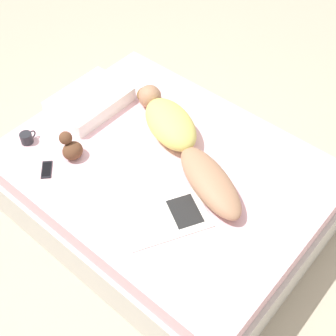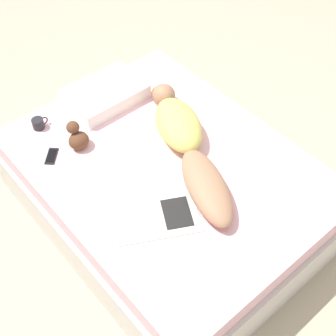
# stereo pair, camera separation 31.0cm
# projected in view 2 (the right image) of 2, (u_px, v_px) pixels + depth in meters

# --- Properties ---
(ground_plane) EXTENTS (12.00, 12.00, 0.00)m
(ground_plane) POSITION_uv_depth(u_px,v_px,m) (168.00, 211.00, 3.62)
(ground_plane) COLOR #B7A88E
(bed) EXTENTS (1.67, 2.18, 0.55)m
(bed) POSITION_uv_depth(u_px,v_px,m) (168.00, 189.00, 3.41)
(bed) COLOR beige
(bed) RESTS_ON ground_plane
(person) EXTENTS (0.72, 1.33, 0.21)m
(person) POSITION_uv_depth(u_px,v_px,m) (186.00, 142.00, 3.20)
(person) COLOR #A37556
(person) RESTS_ON bed
(open_magazine) EXTENTS (0.62, 0.54, 0.01)m
(open_magazine) POSITION_uv_depth(u_px,v_px,m) (157.00, 217.00, 2.90)
(open_magazine) COLOR silver
(open_magazine) RESTS_ON bed
(coffee_mug) EXTENTS (0.12, 0.09, 0.08)m
(coffee_mug) POSITION_uv_depth(u_px,v_px,m) (38.00, 123.00, 3.40)
(coffee_mug) COLOR #232328
(coffee_mug) RESTS_ON bed
(cell_phone) EXTENTS (0.15, 0.15, 0.01)m
(cell_phone) POSITION_uv_depth(u_px,v_px,m) (52.00, 156.00, 3.23)
(cell_phone) COLOR black
(cell_phone) RESTS_ON bed
(plush_toy) EXTENTS (0.15, 0.16, 0.20)m
(plush_toy) POSITION_uv_depth(u_px,v_px,m) (77.00, 137.00, 3.24)
(plush_toy) COLOR brown
(plush_toy) RESTS_ON bed
(pillow) EXTENTS (0.58, 0.41, 0.12)m
(pillow) POSITION_uv_depth(u_px,v_px,m) (105.00, 94.00, 3.59)
(pillow) COLOR white
(pillow) RESTS_ON bed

